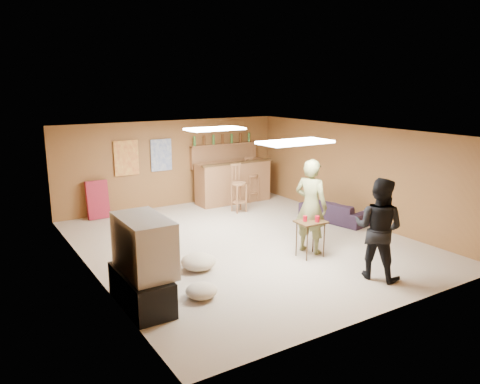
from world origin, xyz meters
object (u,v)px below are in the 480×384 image
person_olive (311,206)px  tray_table (310,239)px  bar_counter (233,182)px  sofa (334,211)px  person_black (378,229)px  tv_body (144,245)px

person_olive → tray_table: size_ratio=2.62×
bar_counter → tray_table: bar_counter is taller
bar_counter → sofa: bar_counter is taller
person_olive → tray_table: bearing=119.8°
person_black → sofa: (1.68, 2.77, -0.60)m
tv_body → tray_table: (3.25, 0.23, -0.56)m
person_olive → person_black: size_ratio=1.07×
person_black → bar_counter: bearing=-29.8°
person_black → tv_body: bearing=49.8°
person_olive → tray_table: 0.60m
person_black → tray_table: person_black is taller
tv_body → tray_table: 3.30m
tv_body → tray_table: tv_body is taller
person_black → sofa: size_ratio=1.03×
bar_counter → person_black: (-0.60, -5.51, 0.28)m
tray_table → person_olive: bearing=51.1°
bar_counter → tray_table: 4.32m
tv_body → bar_counter: (4.15, 4.45, -0.35)m
tray_table → person_black: bearing=-76.9°
bar_counter → person_olive: size_ratio=1.13×
sofa → tv_body: bearing=96.5°
bar_counter → sofa: size_ratio=1.24×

